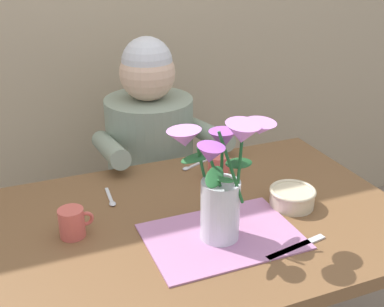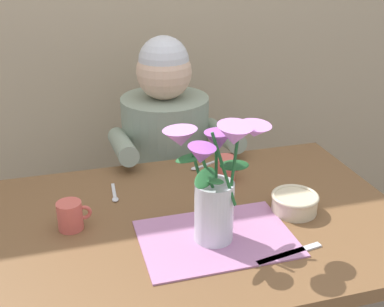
{
  "view_description": "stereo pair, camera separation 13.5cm",
  "coord_description": "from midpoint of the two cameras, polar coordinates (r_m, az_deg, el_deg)",
  "views": [
    {
      "loc": [
        -0.46,
        -1.09,
        1.48
      ],
      "look_at": [
        0.01,
        0.05,
        0.92
      ],
      "focal_mm": 45.75,
      "sensor_mm": 36.0,
      "label": 1
    },
    {
      "loc": [
        -0.33,
        -1.13,
        1.48
      ],
      "look_at": [
        0.01,
        0.05,
        0.92
      ],
      "focal_mm": 45.75,
      "sensor_mm": 36.0,
      "label": 2
    }
  ],
  "objects": [
    {
      "name": "spoon_0",
      "position": [
        1.68,
        -2.37,
        -1.56
      ],
      "size": [
        0.11,
        0.06,
        0.01
      ],
      "color": "silver",
      "rests_on": "dining_table"
    },
    {
      "name": "tea_cup",
      "position": [
        1.35,
        -16.6,
        -7.82
      ],
      "size": [
        0.09,
        0.07,
        0.08
      ],
      "color": "#CC564C",
      "rests_on": "dining_table"
    },
    {
      "name": "striped_placemat",
      "position": [
        1.31,
        0.57,
        -9.73
      ],
      "size": [
        0.4,
        0.28,
        0.0
      ],
      "primitive_type": "cube",
      "color": "#B275A3",
      "rests_on": "dining_table"
    },
    {
      "name": "seated_person",
      "position": [
        2.01,
        -6.65,
        -2.91
      ],
      "size": [
        0.45,
        0.47,
        1.14
      ],
      "rotation": [
        0.0,
        0.0,
        0.07
      ],
      "color": "#4C4C56",
      "rests_on": "ground_plane"
    },
    {
      "name": "coffee_cup",
      "position": [
        1.59,
        0.7,
        -1.64
      ],
      "size": [
        0.09,
        0.07,
        0.08
      ],
      "color": "#CC564C",
      "rests_on": "dining_table"
    },
    {
      "name": "dining_table",
      "position": [
        1.44,
        -2.16,
        -10.93
      ],
      "size": [
        1.2,
        0.8,
        0.74
      ],
      "color": "brown",
      "rests_on": "ground_plane"
    },
    {
      "name": "ceramic_bowl",
      "position": [
        1.45,
        9.01,
        -5.07
      ],
      "size": [
        0.14,
        0.14,
        0.06
      ],
      "color": "beige",
      "rests_on": "dining_table"
    },
    {
      "name": "flower_vase",
      "position": [
        1.22,
        0.21,
        -3.04
      ],
      "size": [
        0.28,
        0.25,
        0.34
      ],
      "color": "silver",
      "rests_on": "dining_table"
    },
    {
      "name": "dinner_knife",
      "position": [
        1.29,
        9.09,
        -10.83
      ],
      "size": [
        0.19,
        0.05,
        0.0
      ],
      "primitive_type": "cube",
      "rotation": [
        0.0,
        0.0,
        0.17
      ],
      "color": "silver",
      "rests_on": "dining_table"
    },
    {
      "name": "spoon_1",
      "position": [
        1.51,
        -11.99,
        -5.37
      ],
      "size": [
        0.02,
        0.12,
        0.01
      ],
      "color": "silver",
      "rests_on": "dining_table"
    }
  ]
}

